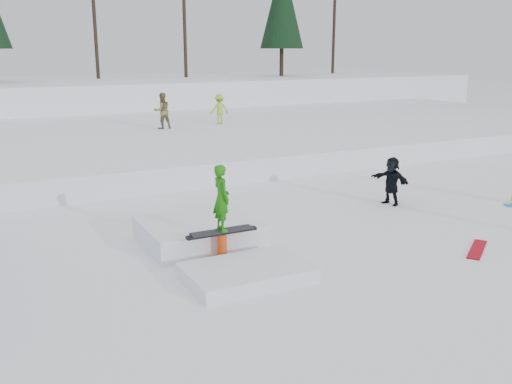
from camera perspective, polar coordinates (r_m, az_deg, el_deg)
name	(u,v)px	position (r m, az deg, el deg)	size (l,w,h in m)	color
ground	(278,266)	(12.10, 2.24, -7.41)	(120.00, 120.00, 0.00)	white
snow_berm	(55,99)	(40.30, -19.43, 8.80)	(60.00, 14.00, 2.40)	white
snow_midrise	(104,140)	(26.69, -14.92, 5.00)	(50.00, 18.00, 0.80)	white
treeline	(150,1)	(39.94, -10.58, 18.30)	(40.24, 4.22, 10.50)	black
walker_olive	(162,111)	(26.96, -9.37, 8.02)	(0.80, 0.63, 1.66)	brown
walker_ygreen	(219,109)	(28.38, -3.67, 8.28)	(0.94, 0.54, 1.46)	#97C32E
spectator_dark	(392,181)	(17.03, 13.40, 1.10)	(1.31, 0.42, 1.41)	black
loose_board_red	(477,249)	(13.94, 21.23, -5.37)	(1.40, 0.28, 0.03)	#990512
jib_rail_feature	(212,239)	(12.81, -4.45, -4.75)	(2.60, 4.40, 2.11)	white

